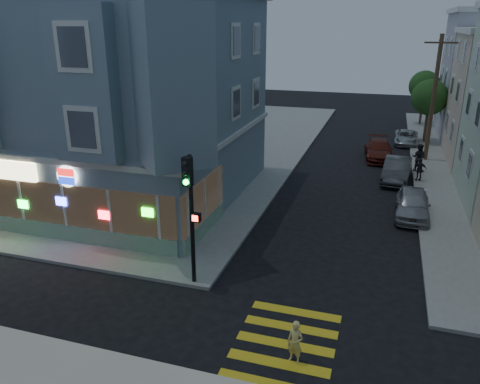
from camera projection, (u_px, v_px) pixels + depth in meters
The scene contains 15 objects.
ground at pixel (114, 306), 17.22m from camera, with size 120.00×120.00×0.00m, color black.
sidewalk_nw at pixel (121, 139), 41.65m from camera, with size 33.00×42.00×0.15m, color gray.
corner_building at pixel (117, 97), 26.80m from camera, with size 14.60×14.60×11.40m.
utility_pole at pixel (434, 97), 33.73m from camera, with size 2.20×0.30×9.00m.
street_tree_near at pixel (430, 97), 39.35m from camera, with size 3.00×3.00×5.30m.
street_tree_far at pixel (424, 86), 46.53m from camera, with size 3.00×3.00×5.30m.
running_child at pixel (295, 342), 14.15m from camera, with size 0.51×0.34×1.41m, color #F1DD7B.
pedestrian_a at pixel (419, 158), 32.17m from camera, with size 0.93×0.73×1.92m, color black.
pedestrian_b at pixel (420, 170), 30.23m from camera, with size 0.88×0.36×1.49m, color #25222A.
parked_car_a at pixel (413, 204), 24.92m from camera, with size 1.72×4.28×1.46m, color #9B9EA2.
parked_car_b at pixel (397, 170), 30.64m from camera, with size 1.60×4.59×1.51m, color #3E4144.
parked_car_c at pixel (379, 150), 35.69m from camera, with size 1.98×4.88×1.42m, color #5B1F14.
parked_car_d at pixel (406, 137), 40.13m from camera, with size 1.93×4.18×1.16m, color #ABB1B6.
traffic_signal at pixel (190, 200), 17.28m from camera, with size 0.61×0.58×5.19m.
fire_hydrant at pixel (424, 195), 26.62m from camera, with size 0.47×0.27×0.82m.
Camera 1 is at (8.89, -12.69, 9.79)m, focal length 35.00 mm.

